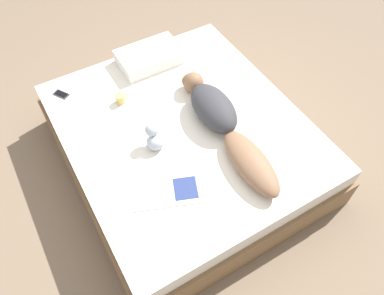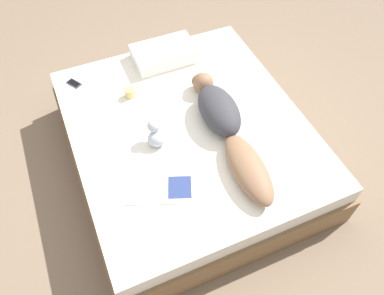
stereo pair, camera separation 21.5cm
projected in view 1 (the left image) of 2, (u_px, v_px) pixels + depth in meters
The scene contains 8 objects.
ground_plane at pixel (185, 159), 3.44m from camera, with size 12.00×12.00×0.00m, color #7A6651.
bed at pixel (184, 143), 3.25m from camera, with size 1.91×2.19×0.48m.
person at pixel (222, 121), 2.95m from camera, with size 0.35×1.38×0.22m.
open_magazine at pixel (169, 191), 2.68m from camera, with size 0.58×0.44×0.01m.
coffee_mug at pixel (121, 98), 3.18m from camera, with size 0.12×0.08×0.08m.
cell_phone at pixel (61, 94), 3.26m from camera, with size 0.13×0.15×0.01m.
plush_toy at pixel (154, 138), 2.86m from camera, with size 0.15×0.17×0.21m.
pillow at pixel (150, 57), 3.48m from camera, with size 0.58×0.37×0.12m.
Camera 1 is at (-0.95, -1.75, 2.80)m, focal length 35.00 mm.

